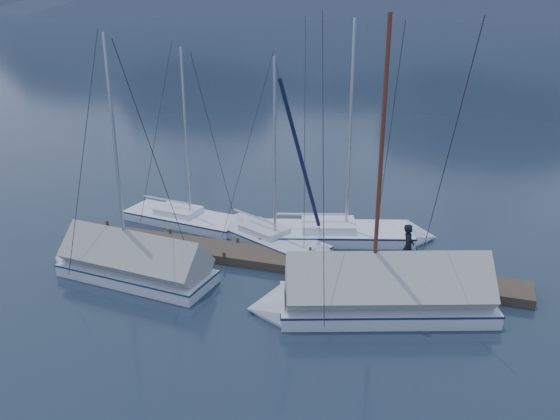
# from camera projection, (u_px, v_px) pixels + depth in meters

# --- Properties ---
(ground) EXTENTS (1000.00, 1000.00, 0.00)m
(ground) POSITION_uv_depth(u_px,v_px,m) (263.00, 288.00, 20.78)
(ground) COLOR black
(ground) RESTS_ON ground
(dock) EXTENTS (18.00, 1.50, 0.54)m
(dock) POSITION_uv_depth(u_px,v_px,m) (280.00, 261.00, 22.53)
(dock) COLOR #382D23
(dock) RESTS_ON ground
(mooring_posts) EXTENTS (15.12, 1.52, 0.35)m
(mooring_posts) POSITION_uv_depth(u_px,v_px,m) (268.00, 254.00, 22.58)
(mooring_posts) COLOR #382D23
(mooring_posts) RESTS_ON ground
(sailboat_open_left) EXTENTS (6.54, 2.88, 8.41)m
(sailboat_open_left) POSITION_uv_depth(u_px,v_px,m) (199.00, 223.00, 26.11)
(sailboat_open_left) COLOR white
(sailboat_open_left) RESTS_ON ground
(sailboat_open_mid) EXTENTS (6.40, 4.34, 8.29)m
(sailboat_open_mid) POSITION_uv_depth(u_px,v_px,m) (283.00, 245.00, 23.83)
(sailboat_open_mid) COLOR silver
(sailboat_open_mid) RESTS_ON ground
(sailboat_open_right) EXTENTS (7.64, 4.07, 9.72)m
(sailboat_open_right) POSITION_uv_depth(u_px,v_px,m) (358.00, 235.00, 24.72)
(sailboat_open_right) COLOR white
(sailboat_open_right) RESTS_ON ground
(sailboat_covered_near) EXTENTS (8.28, 4.78, 10.30)m
(sailboat_covered_near) POSITION_uv_depth(u_px,v_px,m) (367.00, 297.00, 19.10)
(sailboat_covered_near) COLOR silver
(sailboat_covered_near) RESTS_ON ground
(sailboat_covered_far) EXTENTS (6.89, 2.94, 9.42)m
(sailboat_covered_far) POSITION_uv_depth(u_px,v_px,m) (124.00, 265.00, 21.46)
(sailboat_covered_far) COLOR silver
(sailboat_covered_far) RESTS_ON ground
(person) EXTENTS (0.44, 0.64, 1.71)m
(person) POSITION_uv_depth(u_px,v_px,m) (408.00, 247.00, 21.17)
(person) COLOR black
(person) RESTS_ON dock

